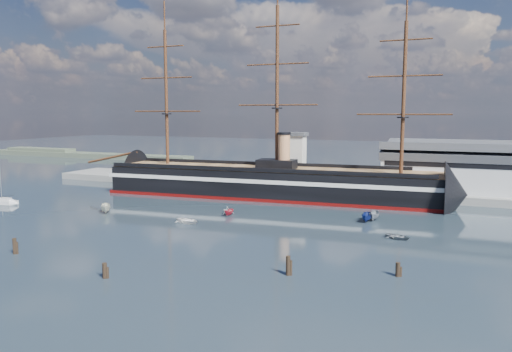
% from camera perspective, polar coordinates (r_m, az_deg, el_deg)
% --- Properties ---
extents(ground, '(600.00, 600.00, 0.00)m').
position_cam_1_polar(ground, '(116.17, -1.77, -3.97)').
color(ground, '#1B2B35').
rests_on(ground, ground).
extents(quay, '(180.00, 18.00, 2.00)m').
position_cam_1_polar(quay, '(146.26, 7.72, -1.70)').
color(quay, slate).
rests_on(quay, ground).
extents(warehouse, '(63.00, 21.00, 11.60)m').
position_cam_1_polar(warehouse, '(144.63, 26.89, 0.67)').
color(warehouse, '#B7BABC').
rests_on(warehouse, ground).
extents(quay_tower, '(5.00, 5.00, 15.00)m').
position_cam_1_polar(quay_tower, '(144.19, 4.79, 2.12)').
color(quay_tower, silver).
rests_on(quay_tower, ground).
extents(shoreline, '(120.00, 10.00, 4.00)m').
position_cam_1_polar(shoreline, '(273.44, -20.32, 2.38)').
color(shoreline, '#3F4C38').
rests_on(shoreline, ground).
extents(warship, '(113.41, 22.41, 53.94)m').
position_cam_1_polar(warship, '(134.52, 0.88, -0.68)').
color(warship, black).
rests_on(warship, ground).
extents(sailboat, '(7.47, 3.24, 11.56)m').
position_cam_1_polar(sailboat, '(139.08, -26.92, -2.59)').
color(sailboat, silver).
rests_on(sailboat, ground).
extents(motorboat_a, '(6.43, 5.68, 2.53)m').
position_cam_1_polar(motorboat_a, '(118.47, -16.76, -4.06)').
color(motorboat_a, silver).
rests_on(motorboat_a, ground).
extents(motorboat_b, '(2.11, 3.59, 1.57)m').
position_cam_1_polar(motorboat_b, '(104.13, -7.81, -5.36)').
color(motorboat_b, white).
rests_on(motorboat_b, ground).
extents(motorboat_c, '(5.81, 2.20, 2.31)m').
position_cam_1_polar(motorboat_c, '(108.73, 13.35, -4.95)').
color(motorboat_c, gray).
rests_on(motorboat_c, ground).
extents(motorboat_d, '(4.71, 5.80, 1.97)m').
position_cam_1_polar(motorboat_d, '(112.06, -3.25, -4.40)').
color(motorboat_d, white).
rests_on(motorboat_d, ground).
extents(motorboat_e, '(2.12, 3.05, 1.32)m').
position_cam_1_polar(motorboat_e, '(94.08, 15.89, -6.94)').
color(motorboat_e, slate).
rests_on(motorboat_e, ground).
extents(motorboat_f, '(5.81, 2.39, 2.28)m').
position_cam_1_polar(motorboat_f, '(107.03, 12.54, -5.12)').
color(motorboat_f, navy).
rests_on(motorboat_f, ground).
extents(motorboat_g, '(4.27, 1.71, 1.69)m').
position_cam_1_polar(motorboat_g, '(110.83, -3.10, -4.53)').
color(motorboat_g, maroon).
rests_on(motorboat_g, ground).
extents(piling_near_left, '(0.64, 0.64, 3.30)m').
position_cam_1_polar(piling_near_left, '(90.15, -25.82, -8.02)').
color(piling_near_left, black).
rests_on(piling_near_left, ground).
extents(piling_near_mid, '(0.64, 0.64, 2.87)m').
position_cam_1_polar(piling_near_mid, '(73.07, -16.88, -11.11)').
color(piling_near_mid, black).
rests_on(piling_near_mid, ground).
extents(piling_near_right, '(0.64, 0.64, 3.48)m').
position_cam_1_polar(piling_near_right, '(71.36, 3.68, -11.25)').
color(piling_near_right, black).
rests_on(piling_near_right, ground).
extents(piling_far_right, '(0.64, 0.64, 2.69)m').
position_cam_1_polar(piling_far_right, '(73.43, 15.87, -10.98)').
color(piling_far_right, black).
rests_on(piling_far_right, ground).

